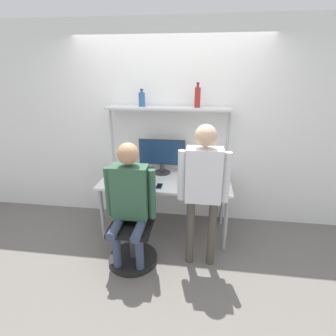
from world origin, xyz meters
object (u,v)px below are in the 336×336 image
laptop (141,179)px  bottle_red (197,97)px  cell_phone (159,186)px  office_chair (133,237)px  person_standing (204,181)px  bottle_blue (142,99)px  monitor (162,155)px  person_seated (129,196)px

laptop → bottle_red: (0.64, 0.41, 0.96)m
laptop → cell_phone: (0.23, -0.05, -0.05)m
cell_phone → office_chair: office_chair is taller
bottle_red → person_standing: bearing=-82.2°
person_standing → bottle_red: bottle_red is taller
bottle_blue → office_chair: bearing=-86.8°
person_standing → bottle_blue: bearing=133.8°
laptop → monitor: bearing=63.3°
person_seated → bottle_red: (0.65, 0.94, 0.93)m
office_chair → person_seated: person_seated is taller
bottle_red → office_chair: bearing=-126.0°
office_chair → bottle_blue: size_ratio=4.36×
office_chair → person_standing: 1.06m
laptop → person_seated: bearing=-90.7°
laptop → person_seated: 0.53m
person_seated → person_standing: size_ratio=0.88×
monitor → bottle_blue: (-0.25, 0.02, 0.72)m
office_chair → person_standing: bearing=3.3°
cell_phone → bottle_blue: (-0.29, 0.47, 0.98)m
monitor → office_chair: bearing=-103.2°
cell_phone → person_standing: bearing=-36.0°
monitor → bottle_blue: bearing=175.3°
cell_phone → office_chair: 0.68m
person_standing → person_seated: bearing=-173.2°
laptop → office_chair: laptop is taller
monitor → person_standing: bearing=-55.9°
person_seated → person_standing: bearing=6.8°
laptop → person_seated: (-0.01, -0.53, 0.03)m
bottle_blue → monitor: bearing=-4.7°
person_seated → bottle_blue: bearing=93.0°
laptop → bottle_red: size_ratio=1.02×
laptop → bottle_red: 1.23m
cell_phone → bottle_red: bottle_red is taller
bottle_red → bottle_blue: (-0.70, 0.00, -0.03)m
monitor → bottle_red: bearing=2.7°
laptop → office_chair: 0.71m
person_standing → cell_phone: bearing=144.0°
monitor → bottle_blue: 0.76m
laptop → bottle_red: bearing=32.8°
monitor → office_chair: (-0.20, -0.87, -0.73)m
cell_phone → monitor: bearing=94.5°
cell_phone → office_chair: size_ratio=0.16×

